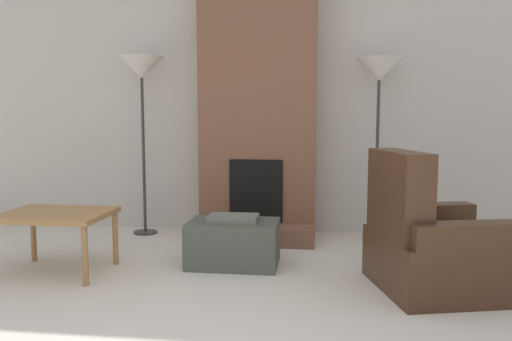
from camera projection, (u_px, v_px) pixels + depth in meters
The scene contains 7 objects.
wall_back at pixel (261, 106), 5.14m from camera, with size 7.97×0.06×2.60m, color #BCB7AD.
fireplace at pixel (258, 112), 4.90m from camera, with size 1.13×0.72×2.60m.
ottoman at pixel (233, 242), 3.98m from camera, with size 0.71×0.46×0.41m.
armchair at pixel (432, 250), 3.41m from camera, with size 1.04×1.01×0.96m.
side_table at pixel (56, 219), 3.77m from camera, with size 0.78×0.60×0.47m.
floor_lamp_left at pixel (142, 74), 4.94m from camera, with size 0.44×0.44×1.78m.
floor_lamp_right at pixel (379, 76), 4.65m from camera, with size 0.44×0.44×1.73m.
Camera 1 is at (0.60, -2.00, 1.18)m, focal length 35.00 mm.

